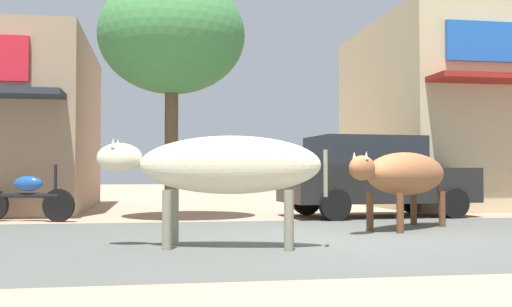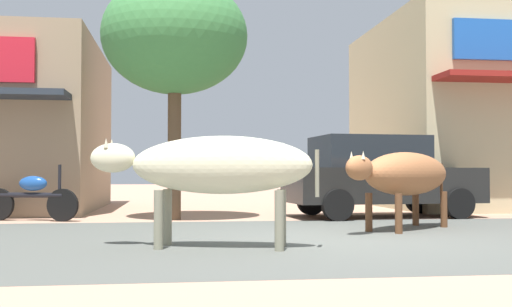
{
  "view_description": "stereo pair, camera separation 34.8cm",
  "coord_description": "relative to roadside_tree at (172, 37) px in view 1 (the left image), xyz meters",
  "views": [
    {
      "loc": [
        -2.58,
        -8.1,
        0.9
      ],
      "look_at": [
        -0.89,
        1.93,
        1.22
      ],
      "focal_mm": 42.68,
      "sensor_mm": 36.0,
      "label": 1
    },
    {
      "loc": [
        -2.24,
        -8.15,
        0.9
      ],
      "look_at": [
        -0.89,
        1.93,
        1.22
      ],
      "focal_mm": 42.68,
      "sensor_mm": 36.0,
      "label": 2
    }
  ],
  "objects": [
    {
      "name": "parked_motorcycle",
      "position": [
        -2.64,
        0.04,
        -3.06
      ],
      "size": [
        1.84,
        0.68,
        1.05
      ],
      "color": "black",
      "rests_on": "ground"
    },
    {
      "name": "cow_far_dark",
      "position": [
        3.64,
        -2.53,
        -2.65
      ],
      "size": [
        2.47,
        2.15,
        1.23
      ],
      "color": "#9B603A",
      "rests_on": "ground"
    },
    {
      "name": "asphalt_road",
      "position": [
        2.24,
        -3.63,
        -3.52
      ],
      "size": [
        72.0,
        6.2,
        0.0
      ],
      "primitive_type": "cube",
      "color": "#555752",
      "rests_on": "ground"
    },
    {
      "name": "roadside_tree",
      "position": [
        0.0,
        0.0,
        0.0
      ],
      "size": [
        2.81,
        2.81,
        4.67
      ],
      "color": "brown",
      "rests_on": "ground"
    },
    {
      "name": "storefront_right_club",
      "position": [
        8.43,
        3.68,
        -1.06
      ],
      "size": [
        6.01,
        6.79,
        4.91
      ],
      "color": "tan",
      "rests_on": "ground"
    },
    {
      "name": "ground",
      "position": [
        2.24,
        -3.63,
        -3.53
      ],
      "size": [
        80.0,
        80.0,
        0.0
      ],
      "primitive_type": "plane",
      "color": "tan"
    },
    {
      "name": "cow_near_brown",
      "position": [
        0.49,
        -4.49,
        -2.55
      ],
      "size": [
        2.75,
        1.11,
        1.34
      ],
      "color": "beige",
      "rests_on": "ground"
    },
    {
      "name": "parked_hatchback_car",
      "position": [
        4.12,
        0.2,
        -2.68
      ],
      "size": [
        3.97,
        2.08,
        1.64
      ],
      "color": "black",
      "rests_on": "ground"
    }
  ]
}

